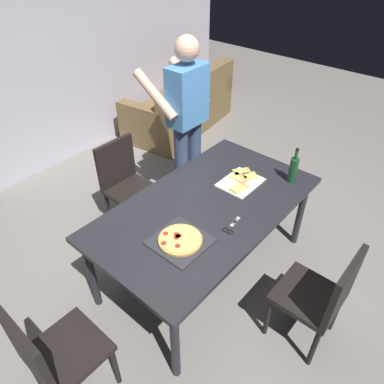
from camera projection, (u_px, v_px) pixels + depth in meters
name	position (u px, v px, depth m)	size (l,w,h in m)	color
ground_plane	(205.00, 269.00, 3.21)	(12.00, 12.00, 0.00)	gray
back_wall	(14.00, 52.00, 3.71)	(6.40, 0.10, 2.80)	#BCB7C6
dining_table	(206.00, 211.00, 2.79)	(1.84, 1.03, 0.75)	#232328
chair_near_camera	(322.00, 295.00, 2.38)	(0.42, 0.42, 0.90)	black
chair_far_side	(125.00, 180.00, 3.42)	(0.42, 0.42, 0.90)	black
chair_left_end	(52.00, 354.00, 2.06)	(0.42, 0.42, 0.90)	black
couch	(183.00, 108.00, 5.20)	(1.81, 1.09, 0.85)	brown
person_serving_pizza	(186.00, 118.00, 3.40)	(0.55, 0.54, 1.75)	#38476B
pepperoni_pizza_on_tray	(180.00, 240.00, 2.43)	(0.36, 0.36, 0.04)	#2D2D33
pizza_slices_on_towel	(242.00, 180.00, 2.99)	(0.38, 0.29, 0.03)	white
wine_bottle	(293.00, 169.00, 2.93)	(0.07, 0.07, 0.32)	#194723
kitchen_scissors	(230.00, 227.00, 2.55)	(0.20, 0.09, 0.01)	silver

